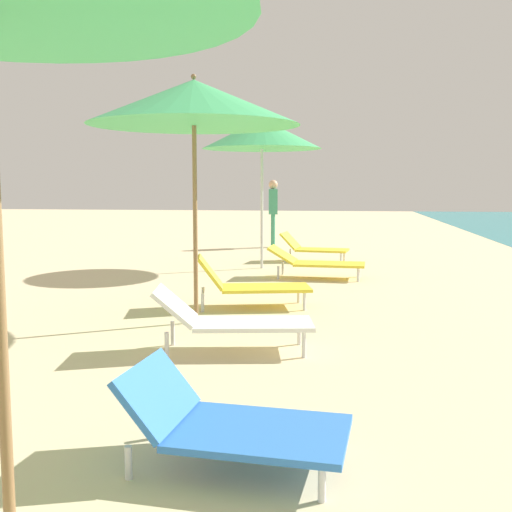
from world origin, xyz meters
name	(u,v)px	position (x,y,z in m)	size (l,w,h in m)	color
lounger_second_shoreside	(230,421)	(0.25, 5.47, 0.25)	(1.27, 0.78, 0.55)	blue
umbrella_third	(194,103)	(-0.76, 8.95, 2.44)	(2.33, 2.33, 2.75)	olive
lounger_third_shoreside	(249,284)	(-0.30, 9.89, 0.31)	(1.52, 0.88, 0.67)	yellow
lounger_third_inland	(230,319)	(-0.16, 7.80, 0.31)	(1.54, 0.79, 0.61)	white
umbrella_farthest	(262,134)	(-0.61, 13.63, 2.49)	(2.20, 2.20, 2.82)	silver
lounger_farthest_shoreside	(313,248)	(0.29, 14.76, 0.29)	(1.42, 0.80, 0.59)	yellow
lounger_farthest_inland	(315,262)	(0.44, 12.51, 0.28)	(1.63, 0.70, 0.53)	yellow
person_walking_near	(273,206)	(-0.83, 17.57, 1.03)	(0.26, 0.38, 1.68)	#3F9972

